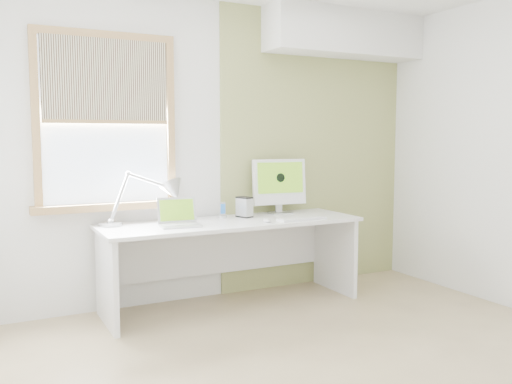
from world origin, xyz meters
TOP-DOWN VIEW (x-y plane):
  - room at (0.00, 0.00)m, footprint 4.04×3.54m
  - accent_wall at (1.00, 1.74)m, footprint 2.00×0.02m
  - soffit at (1.20, 1.57)m, footprint 1.60×0.40m
  - window at (-1.00, 1.71)m, footprint 1.20×0.14m
  - desk at (-0.06, 1.44)m, footprint 2.20×0.70m
  - desk_lamp at (-0.59, 1.58)m, footprint 0.76×0.31m
  - laptop at (-0.53, 1.35)m, footprint 0.33×0.28m
  - phone_dock at (-0.06, 1.57)m, footprint 0.09×0.09m
  - external_drive at (0.13, 1.52)m, footprint 0.12×0.16m
  - imac at (0.52, 1.59)m, footprint 0.51×0.18m
  - keyboard at (0.49, 1.15)m, footprint 0.43×0.13m
  - mouse at (0.16, 1.17)m, footprint 0.07×0.11m

SIDE VIEW (x-z plane):
  - desk at x=-0.06m, z-range 0.17..0.90m
  - keyboard at x=0.49m, z-range 0.73..0.75m
  - mouse at x=0.16m, z-range 0.73..0.76m
  - phone_dock at x=-0.06m, z-range 0.70..0.84m
  - laptop at x=-0.53m, z-range 0.67..0.89m
  - external_drive at x=0.13m, z-range 0.73..0.91m
  - desk_lamp at x=-0.59m, z-range 0.74..1.17m
  - imac at x=0.52m, z-range 0.76..1.26m
  - room at x=0.00m, z-range -0.02..2.62m
  - accent_wall at x=1.00m, z-range 0.00..2.60m
  - window at x=-1.00m, z-range 0.83..2.25m
  - soffit at x=1.20m, z-range 2.19..2.61m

